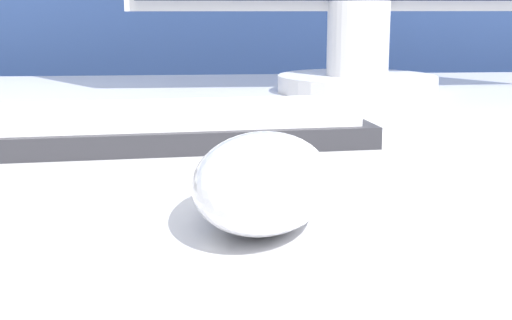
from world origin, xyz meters
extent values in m
cube|color=navy|center=(0.00, 0.70, 0.62)|extent=(5.00, 0.03, 1.24)
ellipsoid|color=white|center=(-0.05, -0.19, 0.74)|extent=(0.09, 0.13, 0.04)
cube|color=#28282D|center=(-0.16, 0.03, 0.73)|extent=(0.43, 0.18, 0.02)
cube|color=white|center=(-0.16, 0.03, 0.74)|extent=(0.40, 0.16, 0.01)
cylinder|color=silver|center=(0.11, 0.33, 0.73)|extent=(0.19, 0.19, 0.02)
cylinder|color=silver|center=(0.11, 0.33, 0.79)|extent=(0.07, 0.07, 0.09)
camera|label=1|loc=(-0.09, -0.51, 0.82)|focal=50.00mm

